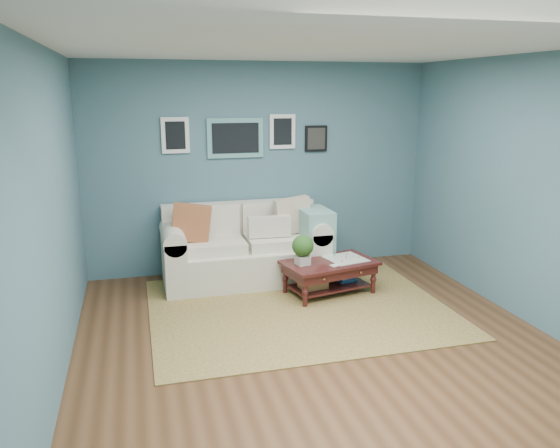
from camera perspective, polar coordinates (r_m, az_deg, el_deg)
name	(u,v)px	position (r m, az deg, el deg)	size (l,w,h in m)	color
room_shell	(322,204)	(4.84, 4.38, 2.08)	(5.00, 5.02, 2.70)	brown
area_rug	(298,307)	(6.10, 1.91, -8.71)	(3.20, 2.56, 0.01)	brown
loveseat	(251,247)	(6.85, -3.06, -2.39)	(2.06, 0.93, 1.06)	beige
coffee_table	(325,268)	(6.40, 4.73, -4.56)	(1.17, 0.83, 0.74)	black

